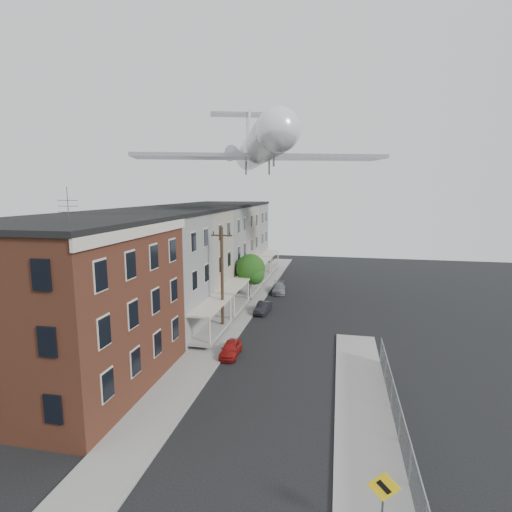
{
  "coord_description": "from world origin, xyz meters",
  "views": [
    {
      "loc": [
        3.85,
        -13.46,
        11.94
      ],
      "look_at": [
        -0.38,
        6.87,
        8.54
      ],
      "focal_mm": 28.0,
      "sensor_mm": 36.0,
      "label": 1
    }
  ],
  "objects": [
    {
      "name": "sidewalk_left",
      "position": [
        -5.5,
        24.0,
        0.06
      ],
      "size": [
        3.0,
        62.0,
        0.12
      ],
      "primitive_type": "cube",
      "color": "gray",
      "rests_on": "ground"
    },
    {
      "name": "utility_pole",
      "position": [
        -5.6,
        18.0,
        4.67
      ],
      "size": [
        1.8,
        0.26,
        9.0
      ],
      "color": "black",
      "rests_on": "ground"
    },
    {
      "name": "sidewalk_right",
      "position": [
        5.5,
        6.0,
        0.06
      ],
      "size": [
        3.0,
        26.0,
        0.12
      ],
      "primitive_type": "cube",
      "color": "gray",
      "rests_on": "ground"
    },
    {
      "name": "curb_left",
      "position": [
        -4.05,
        24.0,
        0.07
      ],
      "size": [
        0.15,
        62.0,
        0.14
      ],
      "primitive_type": "cube",
      "color": "gray",
      "rests_on": "ground"
    },
    {
      "name": "street_tree",
      "position": [
        -5.27,
        27.92,
        3.45
      ],
      "size": [
        3.22,
        3.2,
        5.2
      ],
      "color": "black",
      "rests_on": "ground"
    },
    {
      "name": "chainlink_fence",
      "position": [
        7.0,
        5.0,
        1.0
      ],
      "size": [
        0.06,
        18.06,
        1.9
      ],
      "color": "gray",
      "rests_on": "ground"
    },
    {
      "name": "car_far",
      "position": [
        -2.85,
        31.98,
        0.55
      ],
      "size": [
        1.98,
        3.95,
        1.1
      ],
      "primitive_type": "imported",
      "rotation": [
        0.0,
        0.0,
        0.12
      ],
      "color": "slate",
      "rests_on": "ground"
    },
    {
      "name": "ground",
      "position": [
        0.0,
        0.0,
        0.0
      ],
      "size": [
        120.0,
        120.0,
        0.0
      ],
      "primitive_type": "plane",
      "color": "black",
      "rests_on": "ground"
    },
    {
      "name": "row_house_b",
      "position": [
        -11.96,
        23.5,
        5.13
      ],
      "size": [
        11.98,
        7.0,
        10.3
      ],
      "color": "#706659",
      "rests_on": "ground"
    },
    {
      "name": "corner_building",
      "position": [
        -12.0,
        7.0,
        5.16
      ],
      "size": [
        10.31,
        12.3,
        12.15
      ],
      "color": "#341910",
      "rests_on": "ground"
    },
    {
      "name": "car_near",
      "position": [
        -3.6,
        13.25,
        0.53
      ],
      "size": [
        1.37,
        3.17,
        1.07
      ],
      "primitive_type": "imported",
      "rotation": [
        0.0,
        0.0,
        0.04
      ],
      "color": "maroon",
      "rests_on": "ground"
    },
    {
      "name": "row_house_c",
      "position": [
        -11.96,
        30.5,
        5.13
      ],
      "size": [
        11.98,
        7.0,
        10.3
      ],
      "color": "slate",
      "rests_on": "ground"
    },
    {
      "name": "row_house_a",
      "position": [
        -11.96,
        16.5,
        5.13
      ],
      "size": [
        11.98,
        7.0,
        10.3
      ],
      "color": "slate",
      "rests_on": "ground"
    },
    {
      "name": "warning_sign",
      "position": [
        5.6,
        -1.03,
        1.88
      ],
      "size": [
        1.1,
        0.11,
        2.8
      ],
      "color": "#515156",
      "rests_on": "ground"
    },
    {
      "name": "airplane",
      "position": [
        -4.79,
        29.07,
        16.4
      ],
      "size": [
        25.2,
        28.84,
        8.36
      ],
      "color": "silver",
      "rests_on": "ground"
    },
    {
      "name": "curb_right",
      "position": [
        4.05,
        6.0,
        0.07
      ],
      "size": [
        0.15,
        26.0,
        0.14
      ],
      "primitive_type": "cube",
      "color": "gray",
      "rests_on": "ground"
    },
    {
      "name": "row_house_e",
      "position": [
        -11.96,
        44.5,
        5.13
      ],
      "size": [
        11.98,
        7.0,
        10.3
      ],
      "color": "slate",
      "rests_on": "ground"
    },
    {
      "name": "car_mid",
      "position": [
        -3.22,
        23.93,
        0.54
      ],
      "size": [
        1.37,
        3.32,
        1.07
      ],
      "primitive_type": "imported",
      "rotation": [
        0.0,
        0.0,
        -0.07
      ],
      "color": "black",
      "rests_on": "ground"
    },
    {
      "name": "row_house_d",
      "position": [
        -11.96,
        37.5,
        5.13
      ],
      "size": [
        11.98,
        7.0,
        10.3
      ],
      "color": "#706659",
      "rests_on": "ground"
    }
  ]
}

